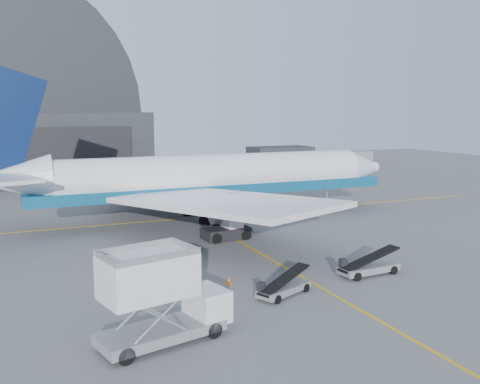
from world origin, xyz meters
name	(u,v)px	position (x,y,z in m)	size (l,w,h in m)	color
ground	(275,262)	(0.00, 0.00, 0.00)	(200.00, 200.00, 0.00)	#565659
taxi_lines	(220,230)	(0.00, 12.67, 0.01)	(80.00, 42.12, 0.02)	#C49712
distant_bldg_a	(280,164)	(38.00, 72.00, 0.00)	(14.00, 8.00, 4.00)	black
distant_bldg_b	(351,163)	(55.00, 68.00, 0.00)	(8.00, 6.00, 2.80)	gray
airliner	(200,178)	(-0.22, 18.22, 4.82)	(49.09, 47.60, 17.23)	white
catering_truck	(159,298)	(-12.71, -11.48, 2.51)	(7.64, 4.26, 4.96)	gray
pushback_tug	(227,231)	(-0.67, 8.89, 0.78)	(4.68, 3.00, 2.07)	black
belt_loader_a	(283,288)	(-3.17, -7.48, 0.54)	(4.56, 3.07, 1.74)	gray
belt_loader_b	(368,267)	(4.85, -5.98, 0.61)	(5.22, 2.12, 1.97)	gray
traffic_cone	(229,281)	(-5.67, -3.85, 0.25)	(0.36, 0.36, 0.52)	#FD6008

